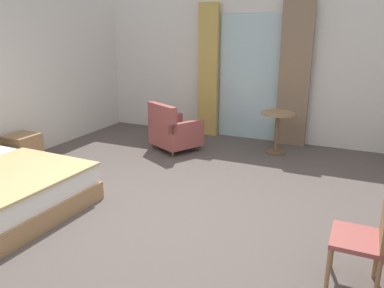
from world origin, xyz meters
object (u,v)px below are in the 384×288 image
at_px(desk_chair, 369,231).
at_px(armchair_by_window, 174,131).
at_px(nightstand, 23,149).
at_px(round_cafe_table, 277,124).

xyz_separation_m(desk_chair, armchair_by_window, (-3.18, 2.73, -0.20)).
distance_m(nightstand, armchair_by_window, 2.49).
height_order(nightstand, round_cafe_table, round_cafe_table).
xyz_separation_m(armchair_by_window, round_cafe_table, (1.70, 0.60, 0.18)).
height_order(armchair_by_window, round_cafe_table, armchair_by_window).
distance_m(desk_chair, round_cafe_table, 3.64).
height_order(desk_chair, round_cafe_table, desk_chair).
bearing_deg(round_cafe_table, nightstand, -147.81).
bearing_deg(nightstand, armchair_by_window, 41.46).
relative_size(nightstand, desk_chair, 0.49).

